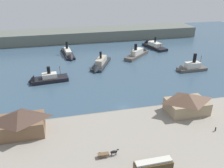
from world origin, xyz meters
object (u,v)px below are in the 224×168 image
ferry_mid_harbor (69,54)px  pedestrian_near_east_shed (216,129)px  ferry_moored_west (152,45)px  ferry_outer_harbor (100,65)px  horse_cart (108,153)px  ferry_shed_customs_shed (187,103)px  street_tram (153,166)px  ferry_approaching_west (138,53)px  ferry_shed_west_terminal (20,122)px  ferry_departing_north (45,79)px  ferry_moored_east (189,68)px

ferry_mid_harbor → pedestrian_near_east_shed: bearing=-66.8°
ferry_mid_harbor → ferry_moored_west: size_ratio=1.11×
ferry_moored_west → ferry_outer_harbor: (-43.87, -31.46, 0.02)m
horse_cart → ferry_moored_west: bearing=61.8°
ferry_shed_customs_shed → street_tram: ferry_shed_customs_shed is taller
ferry_approaching_west → ferry_outer_harbor: size_ratio=0.86×
ferry_shed_west_terminal → ferry_departing_north: bearing=81.9°
street_tram → ferry_mid_harbor: ferry_mid_harbor is taller
horse_cart → ferry_moored_east: size_ratio=0.34×
ferry_shed_customs_shed → ferry_moored_east: 46.50m
ferry_shed_customs_shed → ferry_mid_harbor: (-36.59, 79.95, -3.73)m
ferry_shed_west_terminal → ferry_shed_customs_shed: 56.48m
ferry_moored_east → ferry_outer_harbor: bearing=160.2°
horse_cart → ferry_departing_north: (-17.93, 58.31, -0.82)m
ferry_departing_north → ferry_moored_east: bearing=-2.2°
ferry_approaching_west → ferry_mid_harbor: (-43.12, 9.70, -0.49)m
ferry_shed_customs_shed → ferry_moored_west: bearing=75.4°
ferry_shed_customs_shed → ferry_outer_harbor: ferry_shed_customs_shed is taller
ferry_moored_west → ferry_moored_east: (1.54, -47.76, 0.30)m
ferry_shed_customs_shed → street_tram: 34.04m
ferry_shed_customs_shed → horse_cart: bearing=-153.9°
ferry_moored_west → ferry_shed_customs_shed: bearing=-104.6°
ferry_shed_west_terminal → pedestrian_near_east_shed: bearing=-12.3°
ferry_shed_customs_shed → ferry_mid_harbor: bearing=114.6°
ferry_approaching_west → ferry_moored_east: bearing=-60.0°
horse_cart → ferry_moored_west: (55.33, 103.25, -0.72)m
ferry_departing_north → ferry_moored_west: (73.26, 44.94, 0.10)m
ferry_shed_customs_shed → ferry_departing_north: (-50.54, 42.35, -3.65)m
pedestrian_near_east_shed → ferry_approaching_west: ferry_approaching_west is taller
street_tram → ferry_moored_west: ferry_moored_west is taller
ferry_approaching_west → ferry_outer_harbor: 31.21m
pedestrian_near_east_shed → ferry_approaching_west: (3.35, 82.88, -0.18)m
ferry_shed_customs_shed → ferry_approaching_west: bearing=84.7°
ferry_shed_customs_shed → ferry_moored_east: size_ratio=0.85×
pedestrian_near_east_shed → ferry_moored_east: ferry_moored_east is taller
ferry_moored_east → ferry_outer_harbor: size_ratio=0.69×
ferry_shed_customs_shed → pedestrian_near_east_shed: bearing=-75.9°
ferry_shed_west_terminal → street_tram: (33.28, -25.28, -1.46)m
ferry_approaching_west → ferry_mid_harbor: bearing=167.3°
ferry_departing_north → ferry_mid_harbor: ferry_mid_harbor is taller
ferry_shed_west_terminal → ferry_moored_east: ferry_moored_east is taller
ferry_approaching_west → ferry_moored_west: 23.51m
ferry_shed_customs_shed → pedestrian_near_east_shed: 13.38m
ferry_shed_customs_shed → ferry_moored_west: (22.72, 87.30, -3.55)m
ferry_approaching_west → ferry_departing_north: size_ratio=1.11×
ferry_shed_customs_shed → ferry_moored_west: 90.27m
ferry_approaching_west → ferry_mid_harbor: ferry_approaching_west is taller
horse_cart → ferry_approaching_west: ferry_approaching_west is taller
ferry_shed_customs_shed → street_tram: (-23.20, -24.88, -1.18)m
street_tram → pedestrian_near_east_shed: (26.38, 12.25, -1.88)m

